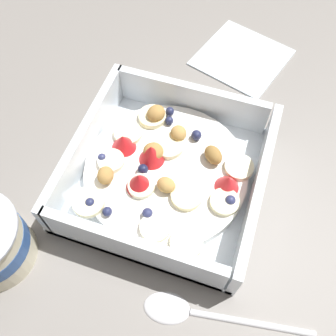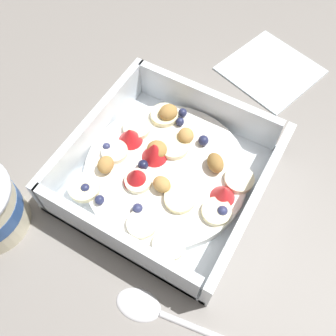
{
  "view_description": "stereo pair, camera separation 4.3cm",
  "coord_description": "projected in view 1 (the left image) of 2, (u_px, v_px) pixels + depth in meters",
  "views": [
    {
      "loc": [
        -0.19,
        -0.07,
        0.4
      ],
      "look_at": [
        0.01,
        -0.0,
        0.03
      ],
      "focal_mm": 39.62,
      "sensor_mm": 36.0,
      "label": 1
    },
    {
      "loc": [
        -0.17,
        -0.11,
        0.4
      ],
      "look_at": [
        0.01,
        -0.0,
        0.03
      ],
      "focal_mm": 39.62,
      "sensor_mm": 36.0,
      "label": 2
    }
  ],
  "objects": [
    {
      "name": "ground_plane",
      "position": [
        163.0,
        188.0,
        0.45
      ],
      "size": [
        2.4,
        2.4,
        0.0
      ],
      "primitive_type": "plane",
      "color": "gray"
    },
    {
      "name": "fruit_bowl",
      "position": [
        167.0,
        172.0,
        0.44
      ],
      "size": [
        0.22,
        0.22,
        0.06
      ],
      "color": "white",
      "rests_on": "ground"
    },
    {
      "name": "spoon",
      "position": [
        193.0,
        312.0,
        0.37
      ],
      "size": [
        0.05,
        0.17,
        0.01
      ],
      "color": "silver",
      "rests_on": "ground"
    },
    {
      "name": "folded_napkin",
      "position": [
        242.0,
        57.0,
        0.56
      ],
      "size": [
        0.15,
        0.15,
        0.01
      ],
      "primitive_type": "cube",
      "rotation": [
        0.0,
        0.0,
        -0.3
      ],
      "color": "silver",
      "rests_on": "ground"
    }
  ]
}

